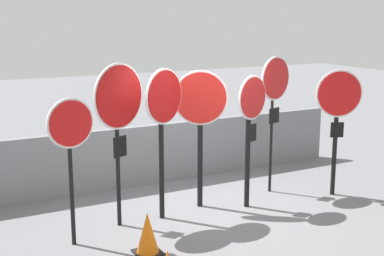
{
  "coord_description": "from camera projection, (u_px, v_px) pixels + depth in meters",
  "views": [
    {
      "loc": [
        -4.03,
        -6.99,
        3.06
      ],
      "look_at": [
        -0.29,
        0.0,
        1.39
      ],
      "focal_mm": 50.0,
      "sensor_mm": 36.0,
      "label": 1
    }
  ],
  "objects": [
    {
      "name": "stop_sign_6",
      "position": [
        338.0,
        107.0,
        8.96
      ],
      "size": [
        0.75,
        0.33,
        2.19
      ],
      "rotation": [
        0.0,
        0.0,
        -0.39
      ],
      "color": "black",
      "rests_on": "ground"
    },
    {
      "name": "traffic_cone_0",
      "position": [
        148.0,
        233.0,
        6.96
      ],
      "size": [
        0.35,
        0.35,
        0.56
      ],
      "color": "black",
      "rests_on": "ground"
    },
    {
      "name": "stop_sign_5",
      "position": [
        275.0,
        89.0,
        9.08
      ],
      "size": [
        0.73,
        0.25,
        2.39
      ],
      "rotation": [
        0.0,
        0.0,
        0.3
      ],
      "color": "black",
      "rests_on": "ground"
    },
    {
      "name": "stop_sign_2",
      "position": [
        164.0,
        113.0,
        7.88
      ],
      "size": [
        0.75,
        0.4,
        2.31
      ],
      "rotation": [
        0.0,
        0.0,
        0.47
      ],
      "color": "black",
      "rests_on": "ground"
    },
    {
      "name": "ground_plane",
      "position": [
        208.0,
        211.0,
        8.52
      ],
      "size": [
        40.0,
        40.0,
        0.0
      ],
      "primitive_type": "plane",
      "color": "slate"
    },
    {
      "name": "stop_sign_3",
      "position": [
        200.0,
        113.0,
        8.39
      ],
      "size": [
        0.78,
        0.41,
        2.24
      ],
      "rotation": [
        0.0,
        0.0,
        -0.47
      ],
      "color": "black",
      "rests_on": "ground"
    },
    {
      "name": "stop_sign_0",
      "position": [
        71.0,
        137.0,
        6.95
      ],
      "size": [
        0.66,
        0.17,
        2.03
      ],
      "rotation": [
        0.0,
        0.0,
        0.21
      ],
      "color": "black",
      "rests_on": "ground"
    },
    {
      "name": "stop_sign_4",
      "position": [
        251.0,
        117.0,
        8.4
      ],
      "size": [
        0.66,
        0.27,
        2.16
      ],
      "rotation": [
        0.0,
        0.0,
        0.36
      ],
      "color": "black",
      "rests_on": "ground"
    },
    {
      "name": "stop_sign_1",
      "position": [
        119.0,
        108.0,
        7.56
      ],
      "size": [
        0.87,
        0.42,
        2.41
      ],
      "rotation": [
        0.0,
        0.0,
        0.43
      ],
      "color": "black",
      "rests_on": "ground"
    },
    {
      "name": "fence_back",
      "position": [
        161.0,
        153.0,
        9.94
      ],
      "size": [
        7.59,
        0.12,
        1.1
      ],
      "color": "slate",
      "rests_on": "ground"
    }
  ]
}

